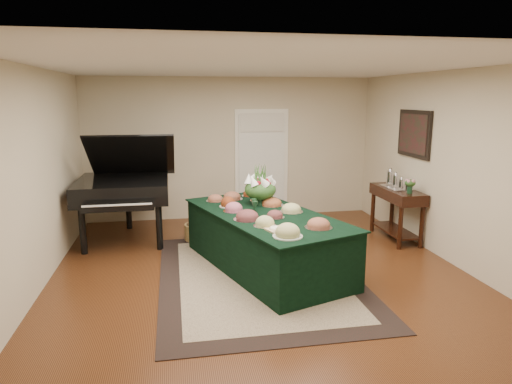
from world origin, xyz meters
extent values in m
plane|color=black|center=(0.00, 0.00, 0.00)|extent=(6.00, 6.00, 0.00)
cube|color=black|center=(-0.05, -0.14, 0.01)|extent=(2.56, 3.58, 0.01)
cube|color=#BDAB8D|center=(-0.05, -0.14, 0.01)|extent=(2.05, 3.07, 0.01)
cube|color=white|center=(0.60, 2.98, 1.05)|extent=(1.05, 0.04, 2.10)
cube|color=white|center=(0.60, 2.96, 1.00)|extent=(0.90, 0.06, 2.00)
cube|color=black|center=(0.10, 0.15, 0.38)|extent=(2.02, 2.90, 0.77)
cube|color=black|center=(0.10, 0.15, 0.77)|extent=(2.09, 2.98, 0.02)
cylinder|color=silver|center=(-0.50, 0.98, 0.79)|extent=(0.28, 0.28, 0.01)
ellipsoid|color=#9A573D|center=(-0.50, 0.98, 0.83)|extent=(0.23, 0.23, 0.07)
cylinder|color=silver|center=(0.46, 0.13, 0.79)|extent=(0.33, 0.33, 0.01)
ellipsoid|color=#D4D084|center=(0.46, 0.13, 0.84)|extent=(0.27, 0.27, 0.09)
cylinder|color=silver|center=(-0.31, 0.31, 0.79)|extent=(0.29, 0.29, 0.01)
ellipsoid|color=#C9647B|center=(-0.31, 0.31, 0.84)|extent=(0.24, 0.24, 0.09)
cylinder|color=#B8C2B8|center=(0.14, -0.94, 0.79)|extent=(0.34, 0.34, 0.01)
ellipsoid|color=#D4D084|center=(0.14, -0.94, 0.85)|extent=(0.28, 0.28, 0.11)
cylinder|color=silver|center=(0.07, 1.24, 0.79)|extent=(0.26, 0.26, 0.01)
ellipsoid|color=maroon|center=(0.07, 1.24, 0.83)|extent=(0.21, 0.21, 0.07)
cylinder|color=silver|center=(0.59, -0.67, 0.79)|extent=(0.34, 0.34, 0.01)
ellipsoid|color=#9A573D|center=(0.59, -0.67, 0.84)|extent=(0.28, 0.28, 0.09)
cylinder|color=silver|center=(0.17, 0.89, 0.79)|extent=(0.31, 0.31, 0.01)
ellipsoid|color=#B15D33|center=(0.17, 0.89, 0.85)|extent=(0.25, 0.25, 0.12)
cylinder|color=silver|center=(-0.03, -0.48, 0.79)|extent=(0.28, 0.28, 0.01)
ellipsoid|color=#D4D084|center=(-0.03, -0.48, 0.84)|extent=(0.23, 0.23, 0.09)
cylinder|color=silver|center=(0.28, 0.56, 0.79)|extent=(0.35, 0.35, 0.01)
ellipsoid|color=#B15D33|center=(0.28, 0.56, 0.83)|extent=(0.28, 0.28, 0.08)
cylinder|color=silver|center=(-0.20, -0.15, 0.79)|extent=(0.36, 0.36, 0.01)
ellipsoid|color=brown|center=(-0.20, -0.15, 0.84)|extent=(0.29, 0.29, 0.09)
cylinder|color=silver|center=(0.17, -0.12, 0.79)|extent=(0.25, 0.25, 0.01)
ellipsoid|color=brown|center=(0.17, -0.12, 0.83)|extent=(0.21, 0.21, 0.07)
cylinder|color=#B8C2B8|center=(-0.35, 0.61, 0.79)|extent=(0.26, 0.26, 0.01)
ellipsoid|color=maroon|center=(-0.35, 0.61, 0.85)|extent=(0.21, 0.21, 0.10)
cylinder|color=silver|center=(-0.24, 1.05, 0.79)|extent=(0.32, 0.32, 0.01)
ellipsoid|color=#9A573D|center=(-0.24, 1.05, 0.84)|extent=(0.27, 0.27, 0.08)
cube|color=tan|center=(0.12, -0.69, 0.79)|extent=(0.39, 0.39, 0.02)
ellipsoid|color=white|center=(0.05, -0.68, 0.84)|extent=(0.14, 0.14, 0.08)
ellipsoid|color=white|center=(0.17, -0.61, 0.84)|extent=(0.12, 0.12, 0.07)
cube|color=orange|center=(0.19, -0.75, 0.83)|extent=(0.11, 0.11, 0.05)
cylinder|color=black|center=(0.13, 0.67, 0.87)|extent=(0.18, 0.18, 0.18)
ellipsoid|color=#2E5923|center=(0.13, 0.67, 1.00)|extent=(0.46, 0.46, 0.30)
cylinder|color=black|center=(-2.48, 1.21, 0.36)|extent=(0.10, 0.10, 0.72)
cylinder|color=black|center=(-1.35, 1.22, 0.36)|extent=(0.10, 0.10, 0.72)
cylinder|color=black|center=(-1.93, 2.49, 0.36)|extent=(0.10, 0.10, 0.72)
cube|color=black|center=(-1.92, 1.83, 0.87)|extent=(1.44, 1.55, 0.31)
cube|color=black|center=(-1.91, 0.96, 0.77)|extent=(1.02, 0.23, 0.10)
cube|color=black|center=(-1.77, 1.98, 1.37)|extent=(1.38, 1.12, 0.79)
cylinder|color=olive|center=(-0.75, 1.59, 0.13)|extent=(0.43, 0.43, 0.27)
cylinder|color=black|center=(2.31, 0.54, 0.34)|extent=(0.07, 0.07, 0.68)
cylinder|color=black|center=(2.68, 0.54, 0.34)|extent=(0.07, 0.07, 0.68)
cylinder|color=black|center=(2.31, 1.54, 0.34)|extent=(0.07, 0.07, 0.68)
cylinder|color=black|center=(2.68, 1.54, 0.34)|extent=(0.07, 0.07, 0.68)
cube|color=black|center=(2.50, 1.04, 0.77)|extent=(0.45, 1.18, 0.18)
cube|color=black|center=(2.50, 1.04, 0.15)|extent=(0.38, 1.04, 0.03)
cube|color=silver|center=(2.50, 1.11, 0.87)|extent=(0.34, 0.58, 0.02)
cylinder|color=black|center=(2.50, 0.66, 0.92)|extent=(0.08, 0.08, 0.12)
ellipsoid|color=pink|center=(2.50, 0.66, 1.03)|extent=(0.18, 0.18, 0.12)
cube|color=black|center=(2.72, 1.04, 1.75)|extent=(0.04, 0.95, 0.75)
cube|color=#47131C|center=(2.69, 1.04, 1.75)|extent=(0.01, 0.82, 0.62)
camera|label=1|loc=(-1.10, -5.73, 2.34)|focal=32.00mm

